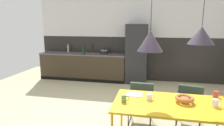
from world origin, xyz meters
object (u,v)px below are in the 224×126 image
object	(u,v)px
mug_white_ceramic	(216,103)
mug_short_terracotta	(216,94)
pendant_lamp_over_table_near	(150,41)
armchair_corner_seat	(190,100)
dining_table	(171,106)
pendant_lamp_over_table_far	(201,35)
armchair_facing_counter	(141,97)
open_book	(134,94)
bottle_oil_tall	(83,51)
refrigerator_column	(137,54)
mug_wide_latte	(124,99)
mug_glass_clear	(149,97)
bottle_vinegar_dark	(68,49)
fruit_bowl	(185,99)
cooking_pot	(104,52)

from	to	relation	value
mug_white_ceramic	mug_short_terracotta	world-z (taller)	mug_white_ceramic
pendant_lamp_over_table_near	armchair_corner_seat	bearing A→B (deg)	49.40
dining_table	mug_white_ceramic	size ratio (longest dim) A/B	12.27
mug_white_ceramic	pendant_lamp_over_table_far	size ratio (longest dim) A/B	0.11
mug_short_terracotta	pendant_lamp_over_table_far	distance (m)	1.05
armchair_facing_counter	pendant_lamp_over_table_far	world-z (taller)	pendant_lamp_over_table_far
armchair_facing_counter	open_book	size ratio (longest dim) A/B	2.98
bottle_oil_tall	pendant_lamp_over_table_near	size ratio (longest dim) A/B	0.21
armchair_corner_seat	refrigerator_column	bearing A→B (deg)	-51.82
bottle_oil_tall	pendant_lamp_over_table_near	world-z (taller)	pendant_lamp_over_table_near
dining_table	pendant_lamp_over_table_far	world-z (taller)	pendant_lamp_over_table_far
refrigerator_column	open_book	xyz separation A→B (m)	(0.23, -3.13, -0.17)
armchair_corner_seat	mug_wide_latte	world-z (taller)	mug_wide_latte
refrigerator_column	pendant_lamp_over_table_far	distance (m)	3.62
armchair_facing_counter	mug_glass_clear	size ratio (longest dim) A/B	5.49
mug_short_terracotta	mug_wide_latte	distance (m)	1.44
armchair_corner_seat	pendant_lamp_over_table_far	bearing A→B (deg)	95.08
mug_wide_latte	armchair_corner_seat	bearing A→B (deg)	42.94
dining_table	mug_glass_clear	bearing A→B (deg)	166.33
dining_table	mug_short_terracotta	bearing A→B (deg)	28.60
dining_table	open_book	distance (m)	0.61
open_book	pendant_lamp_over_table_near	bearing A→B (deg)	-43.47
refrigerator_column	bottle_vinegar_dark	world-z (taller)	refrigerator_column
mug_glass_clear	open_book	bearing A→B (deg)	143.92
mug_white_ceramic	bottle_oil_tall	bearing A→B (deg)	134.14
refrigerator_column	mug_glass_clear	xyz separation A→B (m)	(0.47, -3.31, -0.13)
mug_short_terracotta	mug_white_ceramic	bearing A→B (deg)	-106.61
bottle_oil_tall	dining_table	bearing A→B (deg)	-51.97
fruit_bowl	mug_glass_clear	size ratio (longest dim) A/B	2.02
dining_table	fruit_bowl	xyz separation A→B (m)	(0.19, 0.07, 0.10)
cooking_pot	bottle_vinegar_dark	bearing A→B (deg)	174.41
mug_short_terracotta	bottle_oil_tall	world-z (taller)	bottle_oil_tall
armchair_facing_counter	open_book	xyz separation A→B (m)	(-0.08, -0.59, 0.28)
armchair_facing_counter	bottle_oil_tall	distance (m)	3.13
mug_wide_latte	bottle_oil_tall	xyz separation A→B (m)	(-1.82, 3.27, 0.20)
armchair_corner_seat	cooking_pot	distance (m)	3.40
refrigerator_column	pendant_lamp_over_table_far	bearing A→B (deg)	-71.75
mug_short_terracotta	cooking_pot	distance (m)	3.95
refrigerator_column	fruit_bowl	world-z (taller)	refrigerator_column
refrigerator_column	pendant_lamp_over_table_near	size ratio (longest dim) A/B	1.40
cooking_pot	pendant_lamp_over_table_near	size ratio (longest dim) A/B	0.20
armchair_facing_counter	cooking_pot	distance (m)	2.95
cooking_pot	pendant_lamp_over_table_near	distance (m)	3.75
mug_wide_latte	pendant_lamp_over_table_far	xyz separation A→B (m)	(0.99, 0.12, 0.92)
open_book	bottle_oil_tall	size ratio (longest dim) A/B	0.90
pendant_lamp_over_table_far	open_book	bearing A→B (deg)	165.87
dining_table	pendant_lamp_over_table_far	xyz separation A→B (m)	(0.33, 0.03, 1.02)
mug_white_ceramic	mug_short_terracotta	xyz separation A→B (m)	(0.11, 0.37, -0.00)
open_book	cooking_pot	xyz separation A→B (m)	(-1.29, 3.16, 0.19)
dining_table	mug_white_ceramic	xyz separation A→B (m)	(0.59, 0.01, 0.10)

